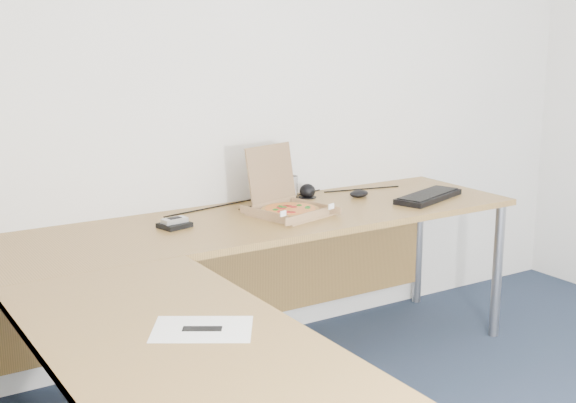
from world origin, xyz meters
TOP-DOWN VIEW (x-y plane):
  - desk at (-0.82, 0.97)m, footprint 2.50×2.20m
  - pizza_box at (-0.38, 1.39)m, footprint 0.29×0.34m
  - drinking_glass at (-0.19, 1.66)m, footprint 0.06×0.06m
  - keyboard at (0.38, 1.28)m, footprint 0.45×0.28m
  - mouse at (0.11, 1.50)m, footprint 0.12×0.09m
  - wallet at (-0.92, 1.45)m, footprint 0.14×0.13m
  - phone at (-0.91, 1.45)m, footprint 0.11×0.07m
  - paper_sheet at (-1.31, 0.36)m, footprint 0.34×0.32m
  - dome_speaker at (-0.11, 1.64)m, footprint 0.09×0.09m
  - cable_bundle at (-0.25, 1.66)m, footprint 0.65×0.13m

SIDE VIEW (x-z plane):
  - desk at x=-0.82m, z-range 0.34..1.07m
  - paper_sheet at x=-1.31m, z-range 0.73..0.73m
  - cable_bundle at x=-0.25m, z-range 0.73..0.74m
  - wallet at x=-0.92m, z-range 0.73..0.75m
  - keyboard at x=0.38m, z-range 0.73..0.76m
  - mouse at x=0.11m, z-range 0.73..0.77m
  - phone at x=-0.91m, z-range 0.75..0.77m
  - pizza_box at x=-0.38m, z-range 0.62..0.92m
  - dome_speaker at x=-0.11m, z-range 0.73..0.81m
  - drinking_glass at x=-0.19m, z-range 0.73..0.84m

